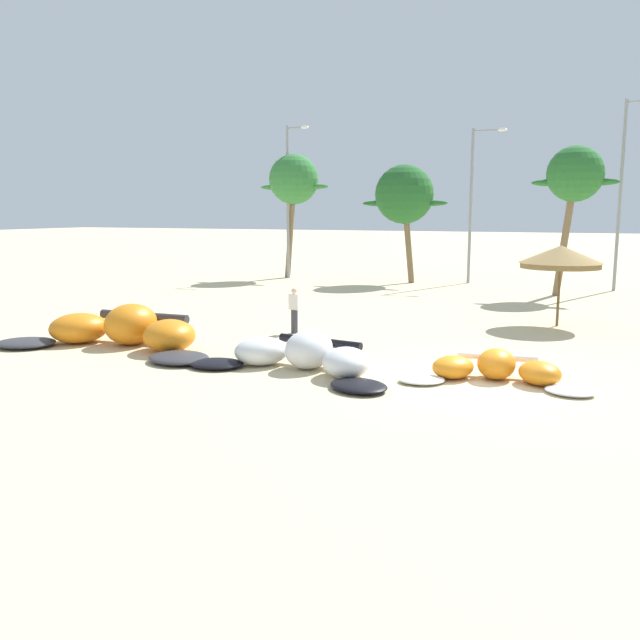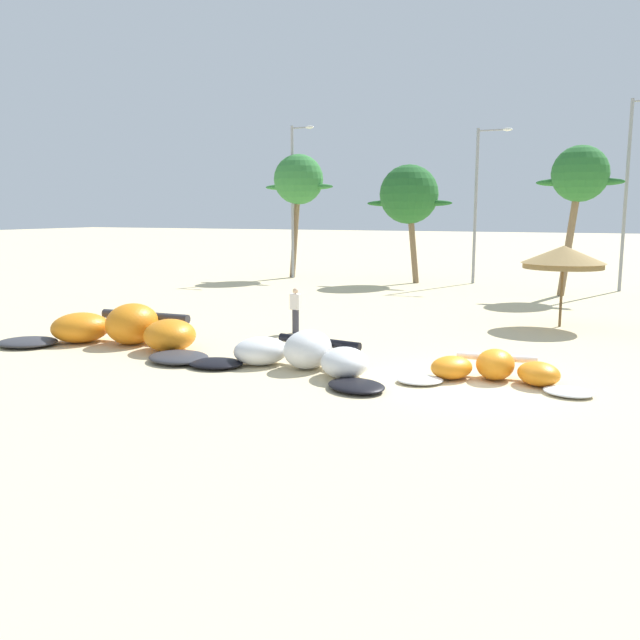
{
  "view_description": "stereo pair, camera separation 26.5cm",
  "coord_description": "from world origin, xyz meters",
  "px_view_note": "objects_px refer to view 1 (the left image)",
  "views": [
    {
      "loc": [
        3.04,
        -16.74,
        4.29
      ],
      "look_at": [
        -4.91,
        2.0,
        1.0
      ],
      "focal_mm": 37.71,
      "sensor_mm": 36.0,
      "label": 1
    },
    {
      "loc": [
        3.28,
        -16.63,
        4.29
      ],
      "look_at": [
        -4.91,
        2.0,
        1.0
      ],
      "focal_mm": 37.71,
      "sensor_mm": 36.0,
      "label": 2
    }
  ],
  "objects_px": {
    "palm_left": "(404,195)",
    "lamppost_east_center": "(623,187)",
    "palm_leftmost": "(294,181)",
    "beach_umbrella_near_van": "(561,257)",
    "kite_left_of_center": "(496,369)",
    "palm_left_of_gap": "(575,176)",
    "kite_far_left": "(123,331)",
    "kite_left": "(303,356)",
    "lamppost_west_center": "(474,197)",
    "lamppost_west": "(289,195)",
    "person_near_kites": "(294,310)"
  },
  "relations": [
    {
      "from": "person_near_kites",
      "to": "palm_left_of_gap",
      "type": "relative_size",
      "value": 0.21
    },
    {
      "from": "lamppost_west",
      "to": "kite_far_left",
      "type": "bearing_deg",
      "value": -77.89
    },
    {
      "from": "lamppost_east_center",
      "to": "kite_left",
      "type": "bearing_deg",
      "value": -108.74
    },
    {
      "from": "palm_left_of_gap",
      "to": "lamppost_west_center",
      "type": "distance_m",
      "value": 7.21
    },
    {
      "from": "palm_leftmost",
      "to": "lamppost_west_center",
      "type": "relative_size",
      "value": 0.87
    },
    {
      "from": "kite_left_of_center",
      "to": "kite_far_left",
      "type": "bearing_deg",
      "value": -179.28
    },
    {
      "from": "palm_leftmost",
      "to": "palm_left_of_gap",
      "type": "distance_m",
      "value": 17.4
    },
    {
      "from": "lamppost_west",
      "to": "palm_leftmost",
      "type": "bearing_deg",
      "value": 68.39
    },
    {
      "from": "kite_far_left",
      "to": "kite_left_of_center",
      "type": "xyz_separation_m",
      "value": [
        11.67,
        0.15,
        -0.21
      ]
    },
    {
      "from": "palm_leftmost",
      "to": "lamppost_west",
      "type": "bearing_deg",
      "value": -111.61
    },
    {
      "from": "kite_far_left",
      "to": "kite_left_of_center",
      "type": "bearing_deg",
      "value": 0.72
    },
    {
      "from": "kite_left",
      "to": "lamppost_west",
      "type": "relative_size",
      "value": 0.66
    },
    {
      "from": "lamppost_west",
      "to": "palm_left_of_gap",
      "type": "bearing_deg",
      "value": -9.38
    },
    {
      "from": "beach_umbrella_near_van",
      "to": "lamppost_west_center",
      "type": "distance_m",
      "value": 15.62
    },
    {
      "from": "kite_left",
      "to": "palm_left_of_gap",
      "type": "distance_m",
      "value": 21.92
    },
    {
      "from": "person_near_kites",
      "to": "palm_left_of_gap",
      "type": "xyz_separation_m",
      "value": [
        8.42,
        15.26,
        5.23
      ]
    },
    {
      "from": "person_near_kites",
      "to": "lamppost_west",
      "type": "bearing_deg",
      "value": 115.99
    },
    {
      "from": "palm_left_of_gap",
      "to": "lamppost_west_center",
      "type": "relative_size",
      "value": 0.83
    },
    {
      "from": "kite_left_of_center",
      "to": "palm_left_of_gap",
      "type": "distance_m",
      "value": 20.33
    },
    {
      "from": "beach_umbrella_near_van",
      "to": "palm_leftmost",
      "type": "bearing_deg",
      "value": 142.47
    },
    {
      "from": "lamppost_east_center",
      "to": "palm_leftmost",
      "type": "bearing_deg",
      "value": -179.57
    },
    {
      "from": "lamppost_west",
      "to": "kite_left",
      "type": "bearing_deg",
      "value": -63.72
    },
    {
      "from": "kite_left_of_center",
      "to": "palm_left_of_gap",
      "type": "bearing_deg",
      "value": 87.79
    },
    {
      "from": "person_near_kites",
      "to": "palm_left_of_gap",
      "type": "bearing_deg",
      "value": 61.12
    },
    {
      "from": "kite_left",
      "to": "palm_leftmost",
      "type": "bearing_deg",
      "value": 115.63
    },
    {
      "from": "kite_far_left",
      "to": "palm_leftmost",
      "type": "height_order",
      "value": "palm_leftmost"
    },
    {
      "from": "kite_left_of_center",
      "to": "palm_left",
      "type": "bearing_deg",
      "value": 111.61
    },
    {
      "from": "kite_left",
      "to": "lamppost_west",
      "type": "xyz_separation_m",
      "value": [
        -11.48,
        23.24,
        4.93
      ]
    },
    {
      "from": "palm_left_of_gap",
      "to": "lamppost_west_center",
      "type": "bearing_deg",
      "value": 143.53
    },
    {
      "from": "kite_left_of_center",
      "to": "lamppost_west",
      "type": "height_order",
      "value": "lamppost_west"
    },
    {
      "from": "kite_left",
      "to": "lamppost_west_center",
      "type": "xyz_separation_m",
      "value": [
        0.02,
        24.64,
        4.71
      ]
    },
    {
      "from": "beach_umbrella_near_van",
      "to": "palm_left_of_gap",
      "type": "height_order",
      "value": "palm_left_of_gap"
    },
    {
      "from": "beach_umbrella_near_van",
      "to": "palm_leftmost",
      "type": "distance_m",
      "value": 22.01
    },
    {
      "from": "kite_left",
      "to": "kite_left_of_center",
      "type": "height_order",
      "value": "kite_left"
    },
    {
      "from": "beach_umbrella_near_van",
      "to": "lamppost_east_center",
      "type": "relative_size",
      "value": 0.3
    },
    {
      "from": "palm_leftmost",
      "to": "lamppost_west_center",
      "type": "distance_m",
      "value": 11.45
    },
    {
      "from": "lamppost_west",
      "to": "palm_left",
      "type": "bearing_deg",
      "value": 1.55
    },
    {
      "from": "kite_left_of_center",
      "to": "lamppost_east_center",
      "type": "relative_size",
      "value": 0.49
    },
    {
      "from": "palm_leftmost",
      "to": "beach_umbrella_near_van",
      "type": "bearing_deg",
      "value": -37.53
    },
    {
      "from": "kite_left",
      "to": "lamppost_west_center",
      "type": "height_order",
      "value": "lamppost_west_center"
    },
    {
      "from": "palm_left",
      "to": "lamppost_east_center",
      "type": "bearing_deg",
      "value": 1.5
    },
    {
      "from": "kite_left_of_center",
      "to": "beach_umbrella_near_van",
      "type": "distance_m",
      "value": 9.81
    },
    {
      "from": "beach_umbrella_near_van",
      "to": "palm_left_of_gap",
      "type": "bearing_deg",
      "value": 90.68
    },
    {
      "from": "palm_left_of_gap",
      "to": "person_near_kites",
      "type": "bearing_deg",
      "value": -118.88
    },
    {
      "from": "palm_leftmost",
      "to": "lamppost_east_center",
      "type": "bearing_deg",
      "value": 0.43
    },
    {
      "from": "kite_far_left",
      "to": "person_near_kites",
      "type": "distance_m",
      "value": 5.94
    },
    {
      "from": "palm_left_of_gap",
      "to": "lamppost_east_center",
      "type": "bearing_deg",
      "value": 55.75
    },
    {
      "from": "kite_far_left",
      "to": "lamppost_west_center",
      "type": "distance_m",
      "value": 25.23
    },
    {
      "from": "kite_left",
      "to": "lamppost_east_center",
      "type": "bearing_deg",
      "value": 71.26
    },
    {
      "from": "palm_leftmost",
      "to": "palm_left",
      "type": "relative_size",
      "value": 1.12
    }
  ]
}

